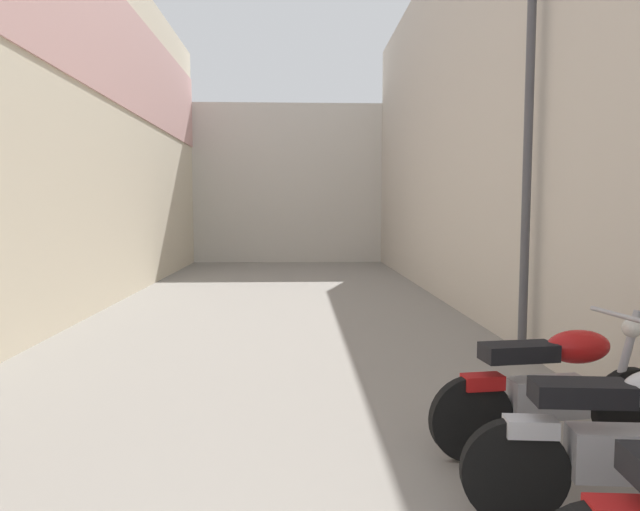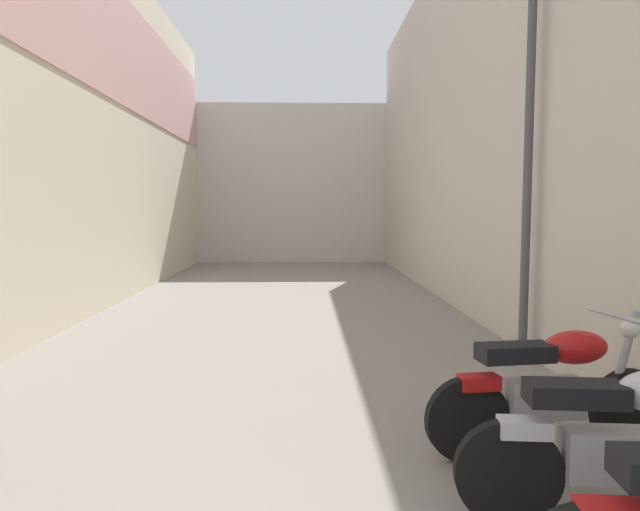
{
  "view_description": "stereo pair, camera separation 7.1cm",
  "coord_description": "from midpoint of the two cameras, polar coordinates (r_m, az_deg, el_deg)",
  "views": [
    {
      "loc": [
        0.31,
        0.37,
        1.77
      ],
      "look_at": [
        0.58,
        7.01,
        1.21
      ],
      "focal_mm": 31.67,
      "sensor_mm": 36.0,
      "label": 1
    },
    {
      "loc": [
        0.39,
        0.36,
        1.77
      ],
      "look_at": [
        0.58,
        7.01,
        1.21
      ],
      "focal_mm": 31.67,
      "sensor_mm": 36.0,
      "label": 2
    }
  ],
  "objects": [
    {
      "name": "motorcycle_third",
      "position": [
        3.67,
        28.59,
        -16.03
      ],
      "size": [
        1.85,
        0.58,
        1.04
      ],
      "color": "black",
      "rests_on": "ground"
    },
    {
      "name": "building_left",
      "position": [
        9.92,
        -24.51,
        13.7
      ],
      "size": [
        0.45,
        18.98,
        6.7
      ],
      "color": "beige",
      "rests_on": "ground"
    },
    {
      "name": "building_right",
      "position": [
        9.72,
        15.87,
        14.29
      ],
      "size": [
        0.45,
        18.98,
        6.82
      ],
      "color": "beige",
      "rests_on": "ground"
    },
    {
      "name": "building_far_end",
      "position": [
        19.64,
        -3.34,
        7.16
      ],
      "size": [
        9.19,
        2.0,
        5.19
      ],
      "primitive_type": "cube",
      "color": "beige",
      "rests_on": "ground"
    },
    {
      "name": "motorcycle_fourth",
      "position": [
        4.46,
        22.23,
        -12.1
      ],
      "size": [
        1.85,
        0.58,
        1.04
      ],
      "color": "black",
      "rests_on": "ground"
    },
    {
      "name": "street_lamp",
      "position": [
        6.98,
        19.42,
        13.93
      ],
      "size": [
        0.79,
        0.18,
        5.02
      ],
      "color": "#47474C",
      "rests_on": "ground"
    },
    {
      "name": "ground_plane",
      "position": [
        7.35,
        -5.02,
        -9.17
      ],
      "size": [
        34.98,
        34.98,
        0.0
      ],
      "primitive_type": "plane",
      "color": "gray"
    }
  ]
}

